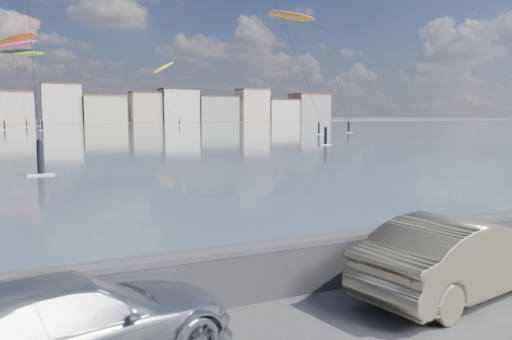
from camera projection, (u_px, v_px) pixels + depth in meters
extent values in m
cube|color=#3A5360|center=(39.00, 133.00, 88.49)|extent=(500.00, 177.00, 0.00)
cube|color=#4C473D|center=(28.00, 123.00, 185.80)|extent=(500.00, 60.00, 0.00)
cube|color=#28282B|center=(237.00, 279.00, 8.79)|extent=(400.00, 0.35, 0.90)
cylinder|color=#28282B|center=(236.00, 254.00, 8.74)|extent=(400.00, 0.36, 0.36)
cube|color=beige|center=(8.00, 108.00, 170.09)|extent=(16.00, 13.00, 10.50)
cube|color=brown|center=(7.00, 92.00, 169.47)|extent=(16.32, 13.26, 0.60)
cube|color=silver|center=(61.00, 104.00, 177.19)|extent=(13.00, 10.00, 13.50)
cube|color=#562D23|center=(60.00, 84.00, 176.40)|extent=(13.26, 10.20, 0.60)
cube|color=beige|center=(104.00, 110.00, 183.62)|extent=(15.00, 12.00, 9.50)
cube|color=brown|center=(103.00, 96.00, 183.05)|extent=(15.30, 12.24, 0.60)
cube|color=#CCB293|center=(145.00, 108.00, 190.16)|extent=(11.00, 9.00, 11.00)
cube|color=#562D23|center=(145.00, 93.00, 189.51)|extent=(11.22, 9.18, 0.60)
cube|color=silver|center=(178.00, 106.00, 195.64)|extent=(14.00, 11.00, 12.50)
cube|color=#2D2D33|center=(178.00, 89.00, 194.90)|extent=(14.28, 11.22, 0.60)
cube|color=gray|center=(215.00, 110.00, 202.41)|extent=(16.00, 12.00, 10.00)
cube|color=#383330|center=(215.00, 96.00, 201.81)|extent=(16.32, 12.24, 0.60)
cube|color=beige|center=(252.00, 106.00, 209.30)|extent=(12.00, 10.00, 13.00)
cube|color=brown|center=(252.00, 90.00, 208.53)|extent=(12.24, 10.20, 0.60)
cube|color=silver|center=(280.00, 111.00, 215.29)|extent=(14.00, 11.00, 9.00)
cube|color=#562D23|center=(281.00, 100.00, 214.75)|extent=(14.28, 11.22, 0.60)
cube|color=gray|center=(309.00, 108.00, 221.35)|extent=(15.00, 12.00, 11.50)
cube|color=brown|center=(309.00, 94.00, 220.67)|extent=(15.30, 12.24, 0.60)
imported|color=#B2B5B9|center=(70.00, 326.00, 6.36)|extent=(4.82, 2.93, 1.31)
imported|color=tan|center=(459.00, 256.00, 9.19)|extent=(4.68, 2.34, 1.47)
ellipsoid|color=orange|center=(16.00, 39.00, 112.72)|extent=(9.59, 9.12, 4.18)
cube|color=white|center=(5.00, 130.00, 102.93)|extent=(1.40, 0.42, 0.08)
cylinder|color=black|center=(4.00, 125.00, 102.83)|extent=(0.36, 0.36, 1.70)
sphere|color=black|center=(4.00, 121.00, 102.73)|extent=(0.28, 0.28, 0.28)
cylinder|color=black|center=(10.00, 79.00, 107.75)|extent=(3.14, 11.98, 18.81)
ellipsoid|color=orange|center=(291.00, 16.00, 87.91)|extent=(7.59, 8.53, 3.52)
cube|color=white|center=(319.00, 134.00, 80.80)|extent=(1.40, 0.42, 0.08)
cylinder|color=black|center=(319.00, 128.00, 80.70)|extent=(0.36, 0.36, 1.70)
sphere|color=black|center=(319.00, 123.00, 80.60)|extent=(0.28, 0.28, 0.28)
cylinder|color=black|center=(304.00, 69.00, 84.29)|extent=(0.51, 10.29, 19.23)
cube|color=white|center=(349.00, 133.00, 87.11)|extent=(1.40, 0.42, 0.08)
cylinder|color=black|center=(349.00, 127.00, 87.01)|extent=(0.36, 0.36, 1.70)
sphere|color=black|center=(349.00, 122.00, 86.91)|extent=(0.28, 0.28, 0.28)
cylinder|color=black|center=(325.00, 42.00, 90.40)|extent=(2.06, 12.42, 30.13)
ellipsoid|color=#E5338C|center=(18.00, 45.00, 109.69)|extent=(8.68, 2.59, 3.16)
cube|color=white|center=(43.00, 130.00, 99.14)|extent=(1.40, 0.42, 0.08)
cylinder|color=black|center=(42.00, 126.00, 99.04)|extent=(0.36, 0.36, 1.70)
sphere|color=black|center=(42.00, 121.00, 98.94)|extent=(0.28, 0.28, 0.28)
cylinder|color=black|center=(29.00, 82.00, 104.35)|extent=(3.63, 15.81, 17.20)
ellipsoid|color=black|center=(16.00, 51.00, 130.68)|extent=(9.17, 4.50, 2.47)
cube|color=white|center=(27.00, 127.00, 122.16)|extent=(1.40, 0.42, 0.08)
cylinder|color=black|center=(27.00, 123.00, 122.06)|extent=(0.36, 0.36, 1.70)
sphere|color=black|center=(26.00, 120.00, 121.96)|extent=(0.28, 0.28, 0.28)
cylinder|color=black|center=(21.00, 85.00, 126.35)|extent=(1.53, 12.71, 18.44)
cube|color=white|center=(41.00, 175.00, 27.12)|extent=(1.40, 0.42, 0.08)
cylinder|color=black|center=(40.00, 158.00, 27.02)|extent=(0.36, 0.36, 1.70)
sphere|color=black|center=(39.00, 141.00, 26.92)|extent=(0.28, 0.28, 0.28)
ellipsoid|color=yellow|center=(163.00, 68.00, 144.95)|extent=(8.56, 6.11, 5.13)
cube|color=white|center=(179.00, 125.00, 142.17)|extent=(1.40, 0.42, 0.08)
cylinder|color=black|center=(179.00, 122.00, 142.06)|extent=(0.36, 0.36, 1.70)
sphere|color=black|center=(179.00, 119.00, 141.96)|extent=(0.28, 0.28, 0.28)
cylinder|color=black|center=(171.00, 94.00, 143.49)|extent=(2.62, 6.46, 15.38)
ellipsoid|color=#8CD826|center=(29.00, 54.00, 140.42)|extent=(8.57, 3.18, 1.64)
cube|color=white|center=(39.00, 126.00, 134.45)|extent=(1.40, 0.42, 0.08)
cylinder|color=black|center=(39.00, 123.00, 134.35)|extent=(0.36, 0.36, 1.70)
sphere|color=black|center=(39.00, 119.00, 134.25)|extent=(0.28, 0.28, 0.28)
cylinder|color=black|center=(34.00, 87.00, 137.37)|extent=(1.49, 9.90, 18.84)
cube|color=white|center=(326.00, 145.00, 53.20)|extent=(1.40, 0.42, 0.08)
cylinder|color=black|center=(326.00, 136.00, 53.09)|extent=(0.36, 0.36, 1.70)
sphere|color=black|center=(326.00, 128.00, 52.99)|extent=(0.28, 0.28, 0.28)
cylinder|color=black|center=(298.00, 60.00, 54.37)|extent=(3.29, 6.48, 15.76)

